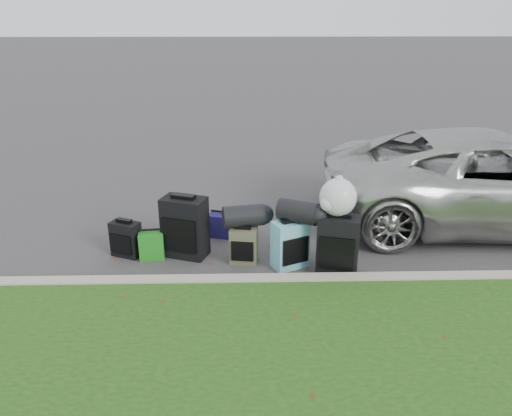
{
  "coord_description": "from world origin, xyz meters",
  "views": [
    {
      "loc": [
        -0.26,
        -6.16,
        3.08
      ],
      "look_at": [
        -0.1,
        0.2,
        0.55
      ],
      "focal_mm": 35.0,
      "sensor_mm": 36.0,
      "label": 1
    }
  ],
  "objects_px": {
    "suv": "(497,179)",
    "suitcase_olive": "(244,246)",
    "suitcase_teal": "(290,244)",
    "tote_green": "(152,245)",
    "suitcase_large_black_left": "(185,227)",
    "suitcase_large_black_right": "(338,245)",
    "tote_navy": "(221,225)",
    "suitcase_small_black": "(126,239)"
  },
  "relations": [
    {
      "from": "suitcase_small_black",
      "to": "suitcase_large_black_left",
      "type": "height_order",
      "value": "suitcase_large_black_left"
    },
    {
      "from": "suitcase_small_black",
      "to": "tote_green",
      "type": "xyz_separation_m",
      "value": [
        0.35,
        -0.07,
        -0.06
      ]
    },
    {
      "from": "tote_navy",
      "to": "suitcase_small_black",
      "type": "bearing_deg",
      "value": -137.49
    },
    {
      "from": "suv",
      "to": "suitcase_teal",
      "type": "distance_m",
      "value": 3.51
    },
    {
      "from": "suv",
      "to": "suitcase_large_black_right",
      "type": "xyz_separation_m",
      "value": [
        -2.65,
        -1.5,
        -0.33
      ]
    },
    {
      "from": "tote_navy",
      "to": "suv",
      "type": "bearing_deg",
      "value": 21.48
    },
    {
      "from": "tote_green",
      "to": "tote_navy",
      "type": "distance_m",
      "value": 1.11
    },
    {
      "from": "suitcase_teal",
      "to": "tote_green",
      "type": "bearing_deg",
      "value": 145.26
    },
    {
      "from": "suitcase_large_black_left",
      "to": "suitcase_large_black_right",
      "type": "bearing_deg",
      "value": 4.0
    },
    {
      "from": "suitcase_teal",
      "to": "tote_green",
      "type": "relative_size",
      "value": 1.71
    },
    {
      "from": "suitcase_small_black",
      "to": "suitcase_teal",
      "type": "bearing_deg",
      "value": 13.46
    },
    {
      "from": "suitcase_large_black_left",
      "to": "suv",
      "type": "bearing_deg",
      "value": 31.31
    },
    {
      "from": "suitcase_large_black_right",
      "to": "tote_green",
      "type": "distance_m",
      "value": 2.44
    },
    {
      "from": "suitcase_large_black_right",
      "to": "tote_green",
      "type": "bearing_deg",
      "value": -176.27
    },
    {
      "from": "suitcase_large_black_left",
      "to": "suitcase_large_black_right",
      "type": "xyz_separation_m",
      "value": [
        1.94,
        -0.53,
        -0.03
      ]
    },
    {
      "from": "suitcase_large_black_left",
      "to": "suitcase_teal",
      "type": "bearing_deg",
      "value": 4.56
    },
    {
      "from": "suitcase_teal",
      "to": "suitcase_olive",
      "type": "bearing_deg",
      "value": 142.35
    },
    {
      "from": "suitcase_teal",
      "to": "tote_navy",
      "type": "xyz_separation_m",
      "value": [
        -0.92,
        0.97,
        -0.14
      ]
    },
    {
      "from": "suv",
      "to": "tote_navy",
      "type": "relative_size",
      "value": 15.05
    },
    {
      "from": "suitcase_olive",
      "to": "tote_navy",
      "type": "height_order",
      "value": "suitcase_olive"
    },
    {
      "from": "suitcase_large_black_right",
      "to": "tote_navy",
      "type": "bearing_deg",
      "value": 157.59
    },
    {
      "from": "suitcase_small_black",
      "to": "suitcase_teal",
      "type": "relative_size",
      "value": 0.77
    },
    {
      "from": "suitcase_teal",
      "to": "tote_green",
      "type": "distance_m",
      "value": 1.83
    },
    {
      "from": "suv",
      "to": "suitcase_olive",
      "type": "xyz_separation_m",
      "value": [
        -3.81,
        -1.2,
        -0.47
      ]
    },
    {
      "from": "suitcase_olive",
      "to": "tote_green",
      "type": "xyz_separation_m",
      "value": [
        -1.22,
        0.17,
        -0.06
      ]
    },
    {
      "from": "suitcase_large_black_right",
      "to": "tote_navy",
      "type": "relative_size",
      "value": 2.23
    },
    {
      "from": "suitcase_large_black_left",
      "to": "tote_navy",
      "type": "bearing_deg",
      "value": 73.41
    },
    {
      "from": "suitcase_large_black_left",
      "to": "suitcase_large_black_right",
      "type": "relative_size",
      "value": 1.08
    },
    {
      "from": "suv",
      "to": "tote_green",
      "type": "bearing_deg",
      "value": 104.81
    },
    {
      "from": "suitcase_large_black_left",
      "to": "suitcase_olive",
      "type": "height_order",
      "value": "suitcase_large_black_left"
    },
    {
      "from": "suitcase_olive",
      "to": "tote_navy",
      "type": "xyz_separation_m",
      "value": [
        -0.33,
        0.84,
        -0.07
      ]
    },
    {
      "from": "suv",
      "to": "suitcase_teal",
      "type": "height_order",
      "value": "suv"
    },
    {
      "from": "suitcase_teal",
      "to": "tote_navy",
      "type": "relative_size",
      "value": 1.83
    },
    {
      "from": "suitcase_large_black_right",
      "to": "suitcase_olive",
      "type": "bearing_deg",
      "value": -179.58
    },
    {
      "from": "suitcase_large_black_right",
      "to": "tote_navy",
      "type": "height_order",
      "value": "suitcase_large_black_right"
    },
    {
      "from": "suitcase_small_black",
      "to": "tote_navy",
      "type": "bearing_deg",
      "value": 49.09
    },
    {
      "from": "tote_green",
      "to": "tote_navy",
      "type": "height_order",
      "value": "tote_green"
    },
    {
      "from": "suitcase_large_black_right",
      "to": "suitcase_teal",
      "type": "bearing_deg",
      "value": 178.21
    },
    {
      "from": "tote_green",
      "to": "suitcase_large_black_left",
      "type": "bearing_deg",
      "value": 2.49
    },
    {
      "from": "suitcase_large_black_right",
      "to": "suv",
      "type": "bearing_deg",
      "value": 44.49
    },
    {
      "from": "tote_green",
      "to": "suv",
      "type": "bearing_deg",
      "value": 5.97
    },
    {
      "from": "suitcase_small_black",
      "to": "suitcase_large_black_left",
      "type": "relative_size",
      "value": 0.59
    }
  ]
}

